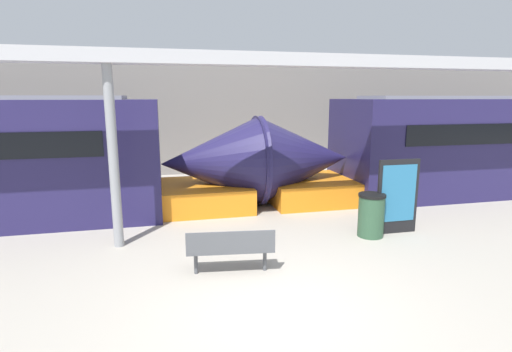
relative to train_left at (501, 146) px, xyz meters
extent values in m
plane|color=#A8A093|center=(-9.76, -5.94, -1.51)|extent=(60.00, 60.00, 0.00)
cube|color=gray|center=(-9.76, 5.36, 0.99)|extent=(56.00, 0.20, 5.00)
cone|color=#231E4C|center=(-7.20, 0.00, -0.19)|extent=(2.91, 2.63, 2.63)
cube|color=orange|center=(-6.92, 0.00, -1.16)|extent=(2.62, 2.46, 0.70)
cone|color=#231E4C|center=(-9.94, 0.00, -0.19)|extent=(2.91, 2.63, 2.63)
cube|color=orange|center=(-10.22, 0.00, -1.16)|extent=(2.62, 2.46, 0.70)
cube|color=#4C4F54|center=(-10.20, -4.53, -1.06)|extent=(1.62, 0.63, 0.04)
cube|color=#4C4F54|center=(-10.23, -4.73, -0.85)|extent=(1.57, 0.23, 0.38)
cylinder|color=#4C4F54|center=(-10.83, -4.46, -1.30)|extent=(0.07, 0.07, 0.42)
cylinder|color=#4C4F54|center=(-9.58, -4.61, -1.30)|extent=(0.07, 0.07, 0.42)
cylinder|color=#2D5138|center=(-6.73, -3.37, -1.04)|extent=(0.59, 0.59, 0.94)
cylinder|color=black|center=(-6.73, -3.37, -0.54)|extent=(0.62, 0.62, 0.06)
cube|color=black|center=(-6.04, -3.30, -0.63)|extent=(1.03, 0.06, 1.76)
cube|color=teal|center=(-6.04, -3.34, -0.54)|extent=(0.88, 0.01, 1.34)
cylinder|color=gray|center=(-12.33, -2.69, 0.40)|extent=(0.21, 0.21, 3.82)
cube|color=#B7B7BC|center=(-12.33, -2.69, 2.45)|extent=(28.00, 0.60, 0.28)
camera|label=1|loc=(-11.34, -11.32, 1.66)|focal=28.00mm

